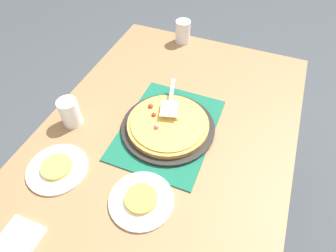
{
  "coord_description": "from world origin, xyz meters",
  "views": [
    {
      "loc": [
        0.71,
        0.28,
        1.65
      ],
      "look_at": [
        0.0,
        0.0,
        0.77
      ],
      "focal_mm": 30.75,
      "sensor_mm": 36.0,
      "label": 1
    }
  ],
  "objects_px": {
    "served_slice_right": "(56,167)",
    "cup_far": "(183,32)",
    "pizza": "(168,124)",
    "served_slice_left": "(141,199)",
    "plate_near_left": "(141,200)",
    "cup_near": "(70,112)",
    "pizza_pan": "(168,127)",
    "plate_far_right": "(57,169)",
    "napkin_stack": "(19,240)",
    "pizza_server": "(171,101)"
  },
  "relations": [
    {
      "from": "served_slice_left",
      "to": "served_slice_right",
      "type": "xyz_separation_m",
      "value": [
        0.0,
        -0.34,
        0.0
      ]
    },
    {
      "from": "pizza_pan",
      "to": "plate_far_right",
      "type": "relative_size",
      "value": 1.73
    },
    {
      "from": "plate_near_left",
      "to": "cup_far",
      "type": "distance_m",
      "value": 0.98
    },
    {
      "from": "served_slice_left",
      "to": "served_slice_right",
      "type": "bearing_deg",
      "value": -90.0
    },
    {
      "from": "served_slice_left",
      "to": "served_slice_right",
      "type": "height_order",
      "value": "same"
    },
    {
      "from": "plate_near_left",
      "to": "cup_far",
      "type": "bearing_deg",
      "value": -168.29
    },
    {
      "from": "served_slice_right",
      "to": "cup_far",
      "type": "distance_m",
      "value": 0.97
    },
    {
      "from": "plate_near_left",
      "to": "cup_far",
      "type": "height_order",
      "value": "cup_far"
    },
    {
      "from": "napkin_stack",
      "to": "pizza_server",
      "type": "bearing_deg",
      "value": 161.32
    },
    {
      "from": "served_slice_right",
      "to": "pizza_server",
      "type": "relative_size",
      "value": 0.47
    },
    {
      "from": "plate_far_right",
      "to": "cup_near",
      "type": "xyz_separation_m",
      "value": [
        -0.22,
        -0.08,
        0.06
      ]
    },
    {
      "from": "pizza",
      "to": "plate_near_left",
      "type": "height_order",
      "value": "pizza"
    },
    {
      "from": "plate_near_left",
      "to": "served_slice_left",
      "type": "height_order",
      "value": "served_slice_left"
    },
    {
      "from": "pizza_server",
      "to": "napkin_stack",
      "type": "height_order",
      "value": "pizza_server"
    },
    {
      "from": "plate_near_left",
      "to": "napkin_stack",
      "type": "xyz_separation_m",
      "value": [
        0.26,
        -0.29,
        0.0
      ]
    },
    {
      "from": "served_slice_right",
      "to": "cup_far",
      "type": "bearing_deg",
      "value": 171.78
    },
    {
      "from": "pizza_pan",
      "to": "served_slice_left",
      "type": "distance_m",
      "value": 0.33
    },
    {
      "from": "plate_near_left",
      "to": "pizza_pan",
      "type": "bearing_deg",
      "value": -173.97
    },
    {
      "from": "plate_far_right",
      "to": "served_slice_right",
      "type": "xyz_separation_m",
      "value": [
        0.0,
        0.0,
        0.01
      ]
    },
    {
      "from": "pizza",
      "to": "napkin_stack",
      "type": "xyz_separation_m",
      "value": [
        0.59,
        -0.26,
        -0.03
      ]
    },
    {
      "from": "napkin_stack",
      "to": "served_slice_right",
      "type": "bearing_deg",
      "value": -169.79
    },
    {
      "from": "plate_near_left",
      "to": "served_slice_right",
      "type": "relative_size",
      "value": 2.0
    },
    {
      "from": "pizza",
      "to": "served_slice_left",
      "type": "xyz_separation_m",
      "value": [
        0.33,
        0.04,
        -0.02
      ]
    },
    {
      "from": "cup_near",
      "to": "cup_far",
      "type": "distance_m",
      "value": 0.77
    },
    {
      "from": "pizza_pan",
      "to": "plate_near_left",
      "type": "relative_size",
      "value": 1.73
    },
    {
      "from": "cup_far",
      "to": "plate_far_right",
      "type": "bearing_deg",
      "value": -8.22
    },
    {
      "from": "pizza",
      "to": "served_slice_right",
      "type": "height_order",
      "value": "pizza"
    },
    {
      "from": "served_slice_right",
      "to": "cup_near",
      "type": "bearing_deg",
      "value": -160.16
    },
    {
      "from": "plate_near_left",
      "to": "napkin_stack",
      "type": "height_order",
      "value": "napkin_stack"
    },
    {
      "from": "plate_near_left",
      "to": "pizza_server",
      "type": "distance_m",
      "value": 0.43
    },
    {
      "from": "plate_far_right",
      "to": "served_slice_left",
      "type": "relative_size",
      "value": 2.0
    },
    {
      "from": "served_slice_left",
      "to": "plate_far_right",
      "type": "bearing_deg",
      "value": -90.0
    },
    {
      "from": "served_slice_right",
      "to": "cup_far",
      "type": "relative_size",
      "value": 0.92
    },
    {
      "from": "cup_far",
      "to": "napkin_stack",
      "type": "relative_size",
      "value": 1.0
    },
    {
      "from": "plate_far_right",
      "to": "pizza",
      "type": "bearing_deg",
      "value": 137.55
    },
    {
      "from": "served_slice_left",
      "to": "plate_near_left",
      "type": "bearing_deg",
      "value": -90.0
    },
    {
      "from": "pizza",
      "to": "plate_near_left",
      "type": "relative_size",
      "value": 1.5
    },
    {
      "from": "cup_near",
      "to": "cup_far",
      "type": "height_order",
      "value": "same"
    },
    {
      "from": "pizza",
      "to": "served_slice_left",
      "type": "distance_m",
      "value": 0.33
    },
    {
      "from": "pizza_server",
      "to": "served_slice_right",
      "type": "bearing_deg",
      "value": -33.15
    },
    {
      "from": "pizza",
      "to": "pizza_server",
      "type": "bearing_deg",
      "value": -164.91
    },
    {
      "from": "served_slice_right",
      "to": "napkin_stack",
      "type": "xyz_separation_m",
      "value": [
        0.26,
        0.05,
        -0.01
      ]
    },
    {
      "from": "plate_near_left",
      "to": "served_slice_left",
      "type": "distance_m",
      "value": 0.01
    },
    {
      "from": "pizza_server",
      "to": "napkin_stack",
      "type": "relative_size",
      "value": 1.94
    },
    {
      "from": "served_slice_right",
      "to": "napkin_stack",
      "type": "bearing_deg",
      "value": 10.21
    },
    {
      "from": "cup_far",
      "to": "pizza_pan",
      "type": "bearing_deg",
      "value": 14.6
    },
    {
      "from": "served_slice_left",
      "to": "pizza_server",
      "type": "distance_m",
      "value": 0.43
    },
    {
      "from": "pizza",
      "to": "cup_far",
      "type": "bearing_deg",
      "value": -165.47
    },
    {
      "from": "cup_far",
      "to": "served_slice_right",
      "type": "bearing_deg",
      "value": -8.22
    },
    {
      "from": "pizza",
      "to": "cup_near",
      "type": "distance_m",
      "value": 0.4
    }
  ]
}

